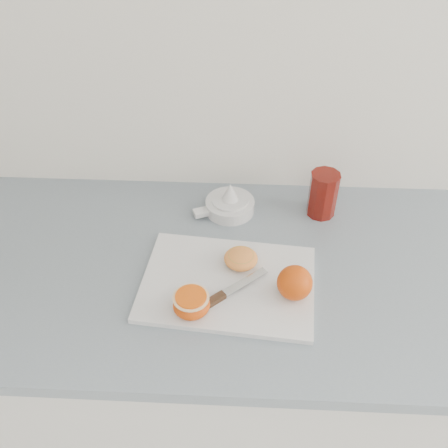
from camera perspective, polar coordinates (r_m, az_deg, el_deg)
name	(u,v)px	position (r m, az deg, el deg)	size (l,w,h in m)	color
counter	(285,378)	(1.46, 7.04, -17.07)	(2.28, 0.64, 0.89)	silver
cutting_board	(228,283)	(1.06, 0.45, -6.79)	(0.36, 0.26, 0.01)	silver
whole_orange	(295,283)	(1.01, 8.08, -6.67)	(0.07, 0.07, 0.07)	red
half_orange	(191,304)	(0.99, -3.76, -9.08)	(0.07, 0.07, 0.05)	red
squeezed_shell	(241,258)	(1.08, 1.94, -3.94)	(0.07, 0.07, 0.03)	orange
paring_knife	(214,300)	(1.01, -1.14, -8.69)	(0.16, 0.14, 0.01)	#482B1E
citrus_juicer	(229,204)	(1.23, 0.62, 2.34)	(0.15, 0.12, 0.08)	white
red_tumbler	(323,196)	(1.23, 11.22, 3.20)	(0.07, 0.07, 0.12)	maroon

